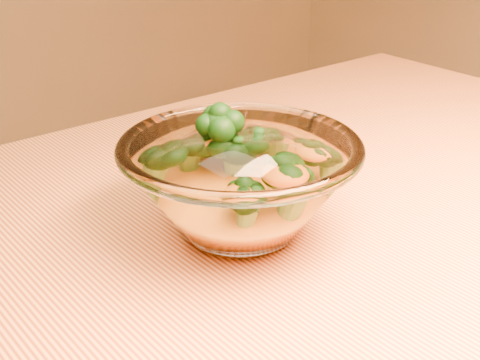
{
  "coord_description": "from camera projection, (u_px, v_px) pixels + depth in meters",
  "views": [
    {
      "loc": [
        -0.35,
        -0.37,
        1.06
      ],
      "look_at": [
        -0.02,
        0.05,
        0.81
      ],
      "focal_mm": 50.0,
      "sensor_mm": 36.0,
      "label": 1
    }
  ],
  "objects": [
    {
      "name": "cheese_sauce",
      "position": [
        240.0,
        205.0,
        0.61
      ],
      "size": [
        0.13,
        0.13,
        0.04
      ],
      "primitive_type": "ellipsoid",
      "color": "orange",
      "rests_on": "glass_bowl"
    },
    {
      "name": "broccoli_heap",
      "position": [
        238.0,
        161.0,
        0.61
      ],
      "size": [
        0.14,
        0.15,
        0.08
      ],
      "color": "black",
      "rests_on": "cheese_sauce"
    },
    {
      "name": "glass_bowl",
      "position": [
        240.0,
        185.0,
        0.6
      ],
      "size": [
        0.22,
        0.22,
        0.1
      ],
      "color": "white",
      "rests_on": "table"
    },
    {
      "name": "table",
      "position": [
        283.0,
        337.0,
        0.64
      ],
      "size": [
        1.2,
        0.8,
        0.75
      ],
      "color": "#E39044",
      "rests_on": "ground"
    }
  ]
}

